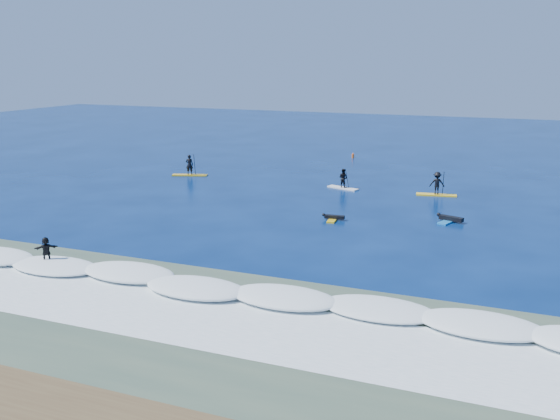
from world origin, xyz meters
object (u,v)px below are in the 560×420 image
at_px(prone_paddler_near, 333,218).
at_px(prone_paddler_far, 450,219).
at_px(sup_paddler_left, 190,168).
at_px(wave_surfer, 46,251).
at_px(marker_buoy, 353,155).
at_px(sup_paddler_center, 343,180).
at_px(sup_paddler_right, 437,185).

distance_m(prone_paddler_near, prone_paddler_far, 7.35).
bearing_deg(prone_paddler_near, sup_paddler_left, 52.96).
relative_size(wave_surfer, marker_buoy, 2.95).
relative_size(sup_paddler_center, sup_paddler_right, 0.88).
bearing_deg(prone_paddler_far, marker_buoy, 48.46).
bearing_deg(wave_surfer, sup_paddler_left, 60.34).
bearing_deg(prone_paddler_near, sup_paddler_center, 7.33).
height_order(sup_paddler_right, marker_buoy, sup_paddler_right).
xyz_separation_m(sup_paddler_center, sup_paddler_right, (7.24, 0.22, 0.13)).
distance_m(prone_paddler_near, marker_buoy, 25.62).
bearing_deg(sup_paddler_right, wave_surfer, -132.58).
bearing_deg(wave_surfer, marker_buoy, 39.74).
bearing_deg(wave_surfer, sup_paddler_center, 27.46).
relative_size(sup_paddler_right, prone_paddler_near, 1.62).
xyz_separation_m(sup_paddler_left, prone_paddler_near, (16.28, -9.97, -0.54)).
bearing_deg(sup_paddler_right, prone_paddler_far, -85.03).
relative_size(sup_paddler_center, marker_buoy, 4.69).
height_order(sup_paddler_center, sup_paddler_right, sup_paddler_right).
bearing_deg(sup_paddler_left, marker_buoy, 35.44).
relative_size(sup_paddler_left, wave_surfer, 1.86).
xyz_separation_m(wave_surfer, marker_buoy, (4.89, 38.97, -0.52)).
xyz_separation_m(sup_paddler_right, wave_surfer, (-15.59, -23.86, -0.05)).
height_order(sup_paddler_center, marker_buoy, sup_paddler_center).
bearing_deg(marker_buoy, sup_paddler_right, -54.72).
distance_m(sup_paddler_left, prone_paddler_far, 24.46).
relative_size(sup_paddler_center, prone_paddler_far, 1.17).
relative_size(sup_paddler_left, prone_paddler_far, 1.36).
xyz_separation_m(sup_paddler_center, prone_paddler_far, (9.17, -7.29, -0.53)).
bearing_deg(prone_paddler_far, sup_paddler_right, 33.70).
bearing_deg(prone_paddler_near, prone_paddler_far, -76.80).
distance_m(sup_paddler_center, marker_buoy, 15.72).
distance_m(sup_paddler_center, wave_surfer, 25.07).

